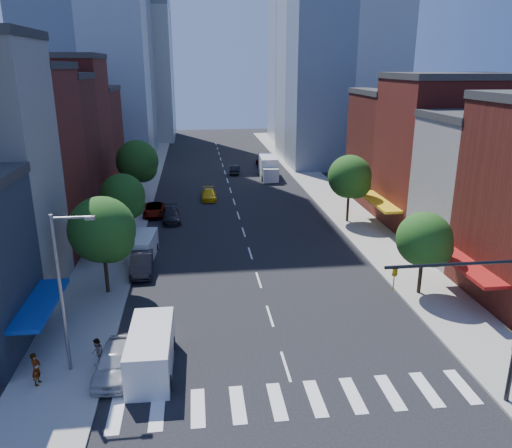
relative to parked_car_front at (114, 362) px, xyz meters
The scene contains 31 objects.
ground 9.54m from the parked_car_front, ahead, with size 220.00×220.00×0.00m, color black.
sidewalk_left 39.69m from the parked_car_front, 94.34° to the left, with size 5.00×120.00×0.15m, color gray.
sidewalk_right 45.28m from the parked_car_front, 60.93° to the left, with size 5.00×120.00×0.15m, color gray.
crosswalk 10.13m from the parked_car_front, 19.86° to the right, with size 19.00×3.00×0.01m, color silver.
bldg_left_2 24.22m from the parked_car_front, 119.81° to the left, with size 12.00×9.00×16.00m, color maroon.
bldg_left_3 31.52m from the parked_car_front, 111.93° to the left, with size 12.00×8.00×15.00m, color #4F1813.
bldg_left_4 39.57m from the parked_car_front, 107.24° to the left, with size 12.00×9.00×17.00m, color maroon.
bldg_left_5 48.30m from the parked_car_front, 103.87° to the left, with size 12.00×10.00×13.00m, color #4F1813.
bldg_right_1 34.20m from the parked_car_front, 25.53° to the left, with size 12.00×8.00×12.00m, color #B8B3AA.
bldg_right_2 39.12m from the parked_car_front, 37.69° to the left, with size 12.00×10.00×15.00m, color maroon.
bldg_right_3 45.71m from the parked_car_front, 47.74° to the left, with size 12.00×10.00×13.00m, color #4F1813.
tower_far_w 98.77m from the parked_car_front, 95.14° to the left, with size 18.00×18.00×56.00m, color #9EA5AD.
traffic_signal 20.34m from the parked_car_front, 14.23° to the right, with size 7.24×2.24×8.00m.
streetlight 5.07m from the parked_car_front, 166.15° to the left, with size 2.25×0.25×9.00m.
tree_left_near 11.40m from the parked_car_front, 99.98° to the left, with size 4.80×4.80×7.30m.
tree_left_mid 21.89m from the parked_car_front, 94.91° to the left, with size 4.20×4.20×6.65m.
tree_left_far 35.81m from the parked_car_front, 92.98° to the left, with size 5.00×5.00×7.75m.
tree_right_near 22.70m from the parked_car_front, 19.50° to the left, with size 4.00×4.00×6.20m.
tree_right_far 33.37m from the parked_car_front, 50.31° to the left, with size 4.60×4.60×7.20m.
parked_car_front is the anchor object (origin of this frame).
parked_car_second 14.26m from the parked_car_front, 89.33° to the left, with size 1.72×4.92×1.62m, color black.
parked_car_third 30.81m from the parked_car_front, 90.00° to the left, with size 2.24×4.86×1.35m, color #999999.
parked_car_rear 28.39m from the parked_car_front, 85.96° to the left, with size 1.95×4.81×1.39m, color black.
cargo_van_near 2.04m from the parked_car_front, ahead, with size 2.43×5.77×2.44m.
cargo_van_far 17.62m from the parked_car_front, 90.04° to the left, with size 2.36×4.99×2.06m.
taxi 37.66m from the parked_car_front, 80.18° to the left, with size 1.82×4.49×1.30m, color #E3B70B.
traffic_car_oncoming 53.41m from the parked_car_front, 78.11° to the left, with size 1.44×4.13×1.36m, color black.
traffic_car_far 59.95m from the parked_car_front, 74.45° to the left, with size 1.88×4.66×1.59m, color #999999.
box_truck 51.33m from the parked_car_front, 72.11° to the left, with size 2.71×8.04×3.20m.
pedestrian_near 3.95m from the parked_car_front, behind, with size 0.67×0.44×1.84m, color #999999.
pedestrian_far 1.24m from the parked_car_front, 144.89° to the left, with size 0.82×0.64×1.69m, color #999999.
Camera 1 is at (-4.69, -24.09, 16.32)m, focal length 35.00 mm.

